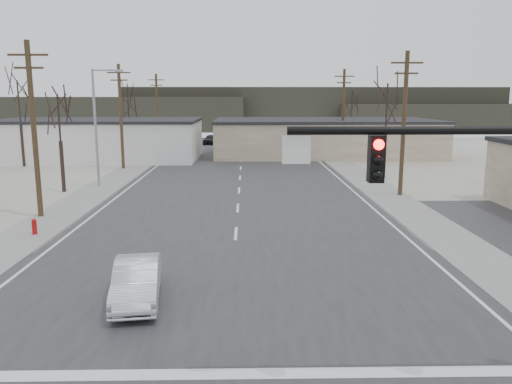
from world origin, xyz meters
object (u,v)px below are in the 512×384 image
at_px(sedan_crossing, 137,281).
at_px(fire_hydrant, 34,227).
at_px(car_far_b, 211,139).
at_px(car_far_a, 267,147).

bearing_deg(sedan_crossing, fire_hydrant, 121.75).
bearing_deg(car_far_b, car_far_a, -49.27).
xyz_separation_m(car_far_a, car_far_b, (-7.88, 13.14, -0.11)).
height_order(sedan_crossing, car_far_b, car_far_b).
bearing_deg(sedan_crossing, car_far_a, 74.28).
relative_size(sedan_crossing, car_far_a, 0.75).
distance_m(sedan_crossing, car_far_b, 58.54).
relative_size(sedan_crossing, car_far_b, 1.01).
xyz_separation_m(sedan_crossing, car_far_b, (-1.54, 58.52, 0.02)).
distance_m(sedan_crossing, car_far_a, 45.81).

